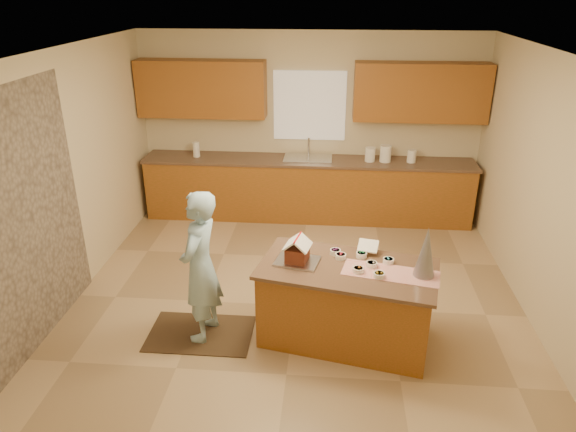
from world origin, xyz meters
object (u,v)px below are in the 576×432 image
at_px(boy, 200,267).
at_px(gingerbread_house, 297,252).
at_px(island_base, 346,305).
at_px(tinsel_tree, 426,252).

distance_m(boy, gingerbread_house, 0.95).
bearing_deg(gingerbread_house, island_base, -6.58).
xyz_separation_m(island_base, gingerbread_house, (-0.49, 0.06, 0.54)).
xyz_separation_m(island_base, boy, (-1.41, -0.06, 0.39)).
bearing_deg(gingerbread_house, boy, -172.92).
relative_size(island_base, gingerbread_house, 5.46).
height_order(boy, gingerbread_house, boy).
xyz_separation_m(island_base, tinsel_tree, (0.69, -0.10, 0.67)).
bearing_deg(island_base, boy, -165.85).
bearing_deg(island_base, tinsel_tree, 3.67).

